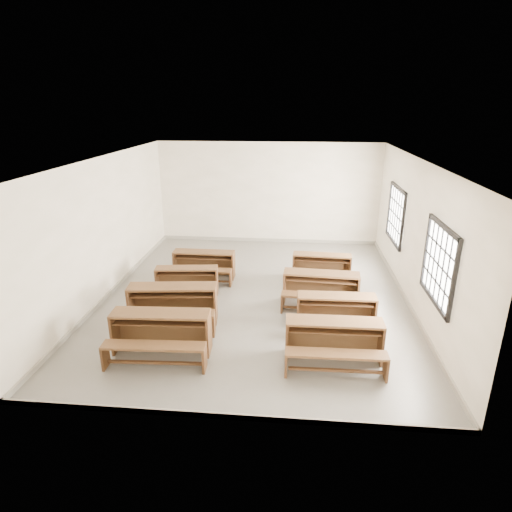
# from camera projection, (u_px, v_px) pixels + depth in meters

# --- Properties ---
(room) EXTENTS (8.50, 8.50, 3.20)m
(room) POSITION_uv_depth(u_px,v_px,m) (260.00, 207.00, 9.43)
(room) COLOR slate
(room) RESTS_ON ground
(desk_set_0) EXTENTS (1.81, 1.00, 0.80)m
(desk_set_0) POSITION_uv_depth(u_px,v_px,m) (161.00, 330.00, 7.68)
(desk_set_0) COLOR brown
(desk_set_0) RESTS_ON ground
(desk_set_1) EXTENTS (1.89, 1.13, 0.81)m
(desk_set_1) POSITION_uv_depth(u_px,v_px,m) (172.00, 302.00, 8.76)
(desk_set_1) COLOR brown
(desk_set_1) RESTS_ON ground
(desk_set_2) EXTENTS (1.54, 0.92, 0.66)m
(desk_set_2) POSITION_uv_depth(u_px,v_px,m) (187.00, 279.00, 10.13)
(desk_set_2) COLOR brown
(desk_set_2) RESTS_ON ground
(desk_set_3) EXTENTS (1.59, 0.83, 0.71)m
(desk_set_3) POSITION_uv_depth(u_px,v_px,m) (204.00, 263.00, 11.06)
(desk_set_3) COLOR brown
(desk_set_3) RESTS_ON ground
(desk_set_4) EXTENTS (1.70, 0.89, 0.76)m
(desk_set_4) POSITION_uv_depth(u_px,v_px,m) (334.00, 338.00, 7.46)
(desk_set_4) COLOR brown
(desk_set_4) RESTS_ON ground
(desk_set_5) EXTENTS (1.58, 0.84, 0.70)m
(desk_set_5) POSITION_uv_depth(u_px,v_px,m) (336.00, 310.00, 8.57)
(desk_set_5) COLOR brown
(desk_set_5) RESTS_ON ground
(desk_set_6) EXTENTS (1.74, 0.98, 0.76)m
(desk_set_6) POSITION_uv_depth(u_px,v_px,m) (321.00, 287.00, 9.57)
(desk_set_6) COLOR brown
(desk_set_6) RESTS_ON ground
(desk_set_7) EXTENTS (1.53, 0.87, 0.67)m
(desk_set_7) POSITION_uv_depth(u_px,v_px,m) (322.00, 265.00, 10.98)
(desk_set_7) COLOR brown
(desk_set_7) RESTS_ON ground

